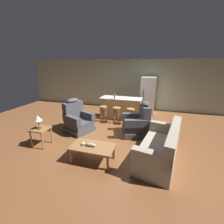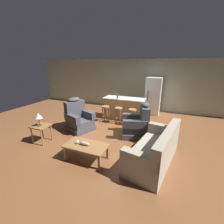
% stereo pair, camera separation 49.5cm
% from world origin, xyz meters
% --- Properties ---
extents(ground_plane, '(12.00, 12.00, 0.00)m').
position_xyz_m(ground_plane, '(0.00, 0.00, 0.00)').
color(ground_plane, brown).
extents(back_wall, '(12.00, 0.05, 2.60)m').
position_xyz_m(back_wall, '(0.00, 3.12, 1.30)').
color(back_wall, '#9EA88E').
rests_on(back_wall, ground_plane).
extents(coffee_table, '(1.10, 0.60, 0.42)m').
position_xyz_m(coffee_table, '(0.04, -1.90, 0.36)').
color(coffee_table, olive).
rests_on(coffee_table, ground_plane).
extents(fish_figurine, '(0.34, 0.10, 0.10)m').
position_xyz_m(fish_figurine, '(-0.04, -1.92, 0.46)').
color(fish_figurine, '#4C3823').
rests_on(fish_figurine, coffee_table).
extents(couch, '(1.17, 2.02, 0.94)m').
position_xyz_m(couch, '(1.70, -1.36, 0.34)').
color(couch, '#9E937F').
rests_on(couch, ground_plane).
extents(recliner_near_lamp, '(1.10, 1.10, 1.20)m').
position_xyz_m(recliner_near_lamp, '(-1.21, -0.39, 0.42)').
color(recliner_near_lamp, '#3D3D42').
rests_on(recliner_near_lamp, ground_plane).
extents(recliner_near_island, '(1.06, 1.06, 1.20)m').
position_xyz_m(recliner_near_island, '(0.93, -0.07, 0.42)').
color(recliner_near_island, '#3D3D42').
rests_on(recliner_near_island, ground_plane).
extents(end_table, '(0.48, 0.48, 0.56)m').
position_xyz_m(end_table, '(-1.76, -1.64, 0.46)').
color(end_table, olive).
rests_on(end_table, ground_plane).
extents(table_lamp, '(0.24, 0.24, 0.41)m').
position_xyz_m(table_lamp, '(-1.76, -1.67, 0.87)').
color(table_lamp, '#4C3823').
rests_on(table_lamp, end_table).
extents(kitchen_island, '(1.80, 0.70, 0.95)m').
position_xyz_m(kitchen_island, '(0.00, 1.35, 0.48)').
color(kitchen_island, '#AD7F4C').
rests_on(kitchen_island, ground_plane).
extents(bar_stool_left, '(0.32, 0.32, 0.68)m').
position_xyz_m(bar_stool_left, '(-0.61, 0.72, 0.47)').
color(bar_stool_left, olive).
rests_on(bar_stool_left, ground_plane).
extents(bar_stool_middle, '(0.32, 0.32, 0.68)m').
position_xyz_m(bar_stool_middle, '(-0.04, 0.72, 0.47)').
color(bar_stool_middle, olive).
rests_on(bar_stool_middle, ground_plane).
extents(bar_stool_right, '(0.32, 0.32, 0.68)m').
position_xyz_m(bar_stool_right, '(0.54, 0.72, 0.47)').
color(bar_stool_right, olive).
rests_on(bar_stool_right, ground_plane).
extents(refrigerator, '(0.70, 0.69, 1.76)m').
position_xyz_m(refrigerator, '(1.06, 2.55, 0.88)').
color(refrigerator, white).
rests_on(refrigerator, ground_plane).
extents(bottle_tall_green, '(0.07, 0.07, 0.30)m').
position_xyz_m(bottle_tall_green, '(-0.23, 1.09, 1.06)').
color(bottle_tall_green, '#2D6B38').
rests_on(bottle_tall_green, kitchen_island).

